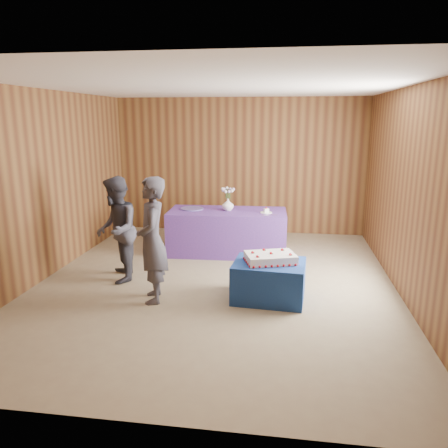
% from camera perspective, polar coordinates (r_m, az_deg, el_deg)
% --- Properties ---
extents(ground, '(6.00, 6.00, 0.00)m').
position_cam_1_polar(ground, '(6.30, -1.10, -7.69)').
color(ground, gray).
rests_on(ground, ground).
extents(room_shell, '(5.04, 6.04, 2.72)m').
position_cam_1_polar(room_shell, '(5.89, -1.18, 8.89)').
color(room_shell, brown).
rests_on(room_shell, ground).
extents(cake_table, '(0.95, 0.77, 0.50)m').
position_cam_1_polar(cake_table, '(5.71, 5.88, -7.38)').
color(cake_table, navy).
rests_on(cake_table, ground).
extents(serving_table, '(2.04, 0.99, 0.75)m').
position_cam_1_polar(serving_table, '(7.56, 0.44, -1.04)').
color(serving_table, '#6D3696').
rests_on(serving_table, ground).
extents(sheet_cake, '(0.74, 0.61, 0.15)m').
position_cam_1_polar(sheet_cake, '(5.62, 6.08, -4.42)').
color(sheet_cake, white).
rests_on(sheet_cake, cake_table).
extents(vase, '(0.20, 0.20, 0.21)m').
position_cam_1_polar(vase, '(7.48, 0.51, 2.55)').
color(vase, white).
rests_on(vase, serving_table).
extents(flower_spray, '(0.24, 0.23, 0.18)m').
position_cam_1_polar(flower_spray, '(7.43, 0.52, 4.48)').
color(flower_spray, '#356127').
rests_on(flower_spray, vase).
extents(platter, '(0.40, 0.40, 0.02)m').
position_cam_1_polar(platter, '(7.62, -4.21, 2.01)').
color(platter, '#584B97').
rests_on(platter, serving_table).
extents(plate, '(0.21, 0.21, 0.01)m').
position_cam_1_polar(plate, '(7.33, 5.53, 1.50)').
color(plate, white).
rests_on(plate, serving_table).
extents(cake_slice, '(0.10, 0.09, 0.09)m').
position_cam_1_polar(cake_slice, '(7.32, 5.54, 1.81)').
color(cake_slice, white).
rests_on(cake_slice, plate).
extents(knife, '(0.26, 0.08, 0.00)m').
position_cam_1_polar(knife, '(7.16, 5.95, 1.17)').
color(knife, silver).
rests_on(knife, serving_table).
extents(guest_left, '(0.54, 0.67, 1.60)m').
position_cam_1_polar(guest_left, '(5.55, -9.37, -2.12)').
color(guest_left, '#3C3B46').
rests_on(guest_left, ground).
extents(guest_right, '(0.78, 0.88, 1.51)m').
position_cam_1_polar(guest_right, '(6.36, -13.86, -0.73)').
color(guest_right, '#373641').
rests_on(guest_right, ground).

